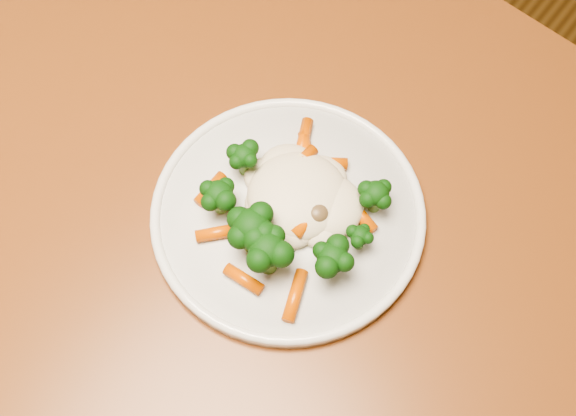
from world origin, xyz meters
name	(u,v)px	position (x,y,z in m)	size (l,w,h in m)	color
dining_table	(226,206)	(-0.19, 0.11, 0.64)	(1.18, 0.84, 0.75)	brown
plate	(288,215)	(-0.09, 0.10, 0.76)	(0.26, 0.26, 0.01)	white
meal	(288,210)	(-0.09, 0.09, 0.78)	(0.17, 0.19, 0.05)	beige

